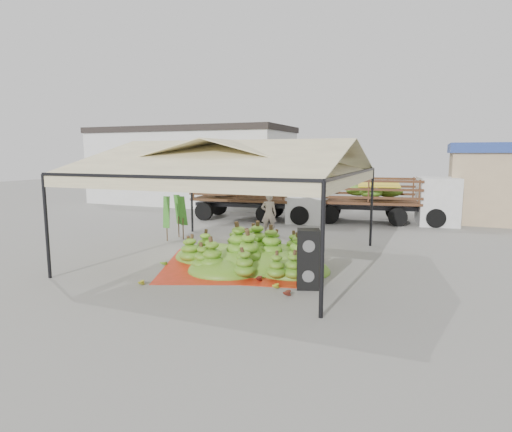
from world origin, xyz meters
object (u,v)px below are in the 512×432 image
at_px(vendor, 269,214).
at_px(truck_right, 391,195).
at_px(speaker_stack, 308,259).
at_px(truck_left, 265,192).
at_px(banana_heap, 251,246).

bearing_deg(vendor, truck_right, -147.16).
bearing_deg(speaker_stack, truck_right, 66.69).
height_order(truck_left, truck_right, truck_left).
xyz_separation_m(speaker_stack, truck_right, (1.01, 12.26, 0.67)).
height_order(speaker_stack, truck_right, truck_right).
bearing_deg(banana_heap, vendor, 104.10).
height_order(banana_heap, vendor, vendor).
distance_m(vendor, truck_right, 7.27).
bearing_deg(vendor, banana_heap, 86.76).
distance_m(banana_heap, truck_right, 11.14).
bearing_deg(speaker_stack, truck_left, 98.04).
distance_m(speaker_stack, truck_right, 12.32).
height_order(banana_heap, truck_left, truck_left).
relative_size(vendor, truck_right, 0.26).
distance_m(truck_left, truck_right, 6.56).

